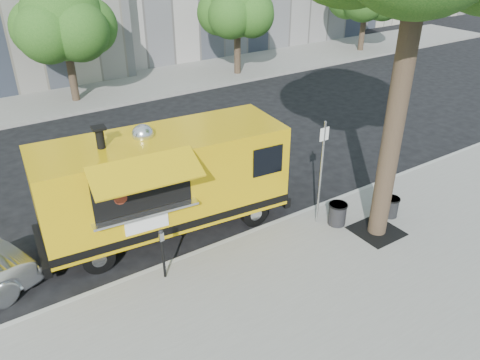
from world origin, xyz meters
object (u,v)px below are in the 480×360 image
object	(u,v)px
trash_bin_right	(390,206)
sign_post	(321,168)
parking_meter	(162,248)
food_truck	(164,181)
far_tree_b	(62,20)
trash_bin_left	(337,213)
far_tree_c	(237,6)

from	to	relation	value
trash_bin_right	sign_post	bearing A→B (deg)	155.22
parking_meter	food_truck	world-z (taller)	food_truck
sign_post	food_truck	xyz separation A→B (m)	(-3.57, 2.12, -0.29)
far_tree_b	food_truck	size ratio (longest dim) A/B	0.80
far_tree_b	parking_meter	world-z (taller)	far_tree_b
far_tree_b	sign_post	distance (m)	14.61
trash_bin_left	far_tree_c	bearing A→B (deg)	67.11
sign_post	far_tree_b	bearing A→B (deg)	100.15
far_tree_b	far_tree_c	bearing A→B (deg)	-1.91
trash_bin_right	parking_meter	bearing A→B (deg)	170.39
food_truck	parking_meter	bearing A→B (deg)	-111.79
far_tree_c	food_truck	xyz separation A→B (m)	(-10.02, -11.83, -2.16)
trash_bin_left	food_truck	bearing A→B (deg)	147.78
parking_meter	trash_bin_left	world-z (taller)	parking_meter
far_tree_b	far_tree_c	xyz separation A→B (m)	(9.00, -0.30, -0.12)
parking_meter	trash_bin_right	distance (m)	6.61
far_tree_b	trash_bin_right	bearing A→B (deg)	-73.46
food_truck	trash_bin_right	world-z (taller)	food_truck
food_truck	far_tree_c	bearing A→B (deg)	55.06
parking_meter	trash_bin_left	distance (m)	5.01
far_tree_c	sign_post	distance (m)	15.48
far_tree_c	trash_bin_left	world-z (taller)	far_tree_c
sign_post	trash_bin_right	xyz separation A→B (m)	(1.95, -0.90, -1.39)
far_tree_c	trash_bin_right	xyz separation A→B (m)	(-4.50, -14.85, -3.26)
far_tree_b	sign_post	xyz separation A→B (m)	(2.55, -14.25, -1.98)
food_truck	trash_bin_left	xyz separation A→B (m)	(3.97, -2.50, -1.07)
parking_meter	food_truck	bearing A→B (deg)	62.89
sign_post	trash_bin_left	bearing A→B (deg)	-43.23
food_truck	sign_post	bearing A→B (deg)	-25.46
far_tree_c	trash_bin_left	bearing A→B (deg)	-112.89
far_tree_b	sign_post	world-z (taller)	far_tree_b
far_tree_c	food_truck	bearing A→B (deg)	-130.26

